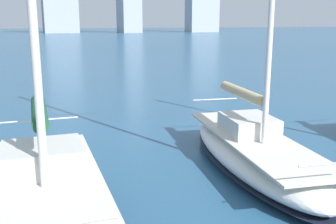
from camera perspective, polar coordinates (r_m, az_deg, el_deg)
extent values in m
ellipsoid|color=white|center=(12.22, 12.36, -5.99)|extent=(3.65, 8.19, 0.93)
ellipsoid|color=black|center=(12.30, 12.31, -7.11)|extent=(3.66, 8.23, 0.10)
cube|color=beige|center=(12.07, 12.47, -3.77)|extent=(3.07, 7.18, 0.06)
cube|color=silver|center=(12.40, 11.61, -1.82)|extent=(1.68, 1.95, 0.55)
cylinder|color=silver|center=(12.76, 10.68, 2.20)|extent=(0.68, 3.29, 0.12)
cylinder|color=#C6B284|center=(12.74, 10.70, 2.73)|extent=(0.83, 3.06, 0.32)
cylinder|color=silver|center=(8.94, 22.64, -6.94)|extent=(1.51, 0.30, 0.04)
cylinder|color=silver|center=(15.14, 6.85, 1.84)|extent=(1.74, 0.34, 0.04)
ellipsoid|color=navy|center=(8.66, -17.19, -13.24)|extent=(3.14, 6.72, 1.25)
ellipsoid|color=black|center=(8.81, -17.04, -15.25)|extent=(3.15, 6.76, 0.10)
cube|color=beige|center=(8.40, -17.49, -9.21)|extent=(2.60, 5.91, 0.06)
cube|color=silver|center=(8.66, -17.72, -6.39)|extent=(1.72, 1.54, 0.55)
cylinder|color=silver|center=(8.93, -18.15, -0.67)|extent=(0.29, 2.76, 0.12)
cylinder|color=#1E5633|center=(8.90, -18.21, 0.08)|extent=(0.48, 2.55, 0.32)
cylinder|color=silver|center=(11.07, -18.21, -1.11)|extent=(2.05, 0.17, 0.04)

